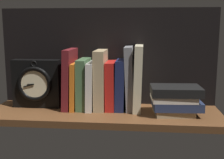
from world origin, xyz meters
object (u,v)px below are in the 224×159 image
(book_orange_pandolfini, at_px, (76,85))
(book_white_catcher, at_px, (92,85))
(book_gray_chess, at_px, (130,78))
(book_navy_bierce, at_px, (121,85))
(book_maroon_dawkins, at_px, (70,79))
(book_green_romantic, at_px, (84,84))
(book_stack_side, at_px, (175,100))
(book_red_requiem, at_px, (111,85))
(book_tan_shortstories, at_px, (101,80))
(book_cream_twain, at_px, (138,78))
(framed_clock, at_px, (37,84))

(book_orange_pandolfini, bearing_deg, book_white_catcher, 0.00)
(book_gray_chess, bearing_deg, book_navy_bierce, 180.00)
(book_maroon_dawkins, height_order, book_gray_chess, book_gray_chess)
(book_navy_bierce, bearing_deg, book_orange_pandolfini, 180.00)
(book_green_romantic, height_order, book_stack_side, book_green_romantic)
(book_maroon_dawkins, bearing_deg, book_red_requiem, 0.00)
(book_tan_shortstories, relative_size, book_gray_chess, 0.94)
(book_white_catcher, xyz_separation_m, book_red_requiem, (0.08, 0.00, 0.00))
(book_navy_bierce, bearing_deg, book_cream_twain, 0.00)
(book_red_requiem, xyz_separation_m, book_gray_chess, (0.07, 0.00, 0.03))
(book_tan_shortstories, relative_size, book_cream_twain, 0.92)
(book_green_romantic, bearing_deg, book_red_requiem, 0.00)
(book_maroon_dawkins, xyz_separation_m, book_tan_shortstories, (0.12, 0.00, -0.00))
(framed_clock, bearing_deg, book_stack_side, -5.05)
(book_green_romantic, height_order, book_red_requiem, book_green_romantic)
(book_white_catcher, height_order, book_cream_twain, book_cream_twain)
(book_maroon_dawkins, bearing_deg, book_green_romantic, 0.00)
(book_gray_chess, bearing_deg, book_white_catcher, 180.00)
(book_stack_side, bearing_deg, book_cream_twain, 156.99)
(book_orange_pandolfini, xyz_separation_m, book_gray_chess, (0.21, 0.00, 0.03))
(book_green_romantic, relative_size, book_white_catcher, 1.06)
(book_tan_shortstories, bearing_deg, book_white_catcher, 180.00)
(book_tan_shortstories, height_order, framed_clock, book_tan_shortstories)
(book_orange_pandolfini, height_order, book_tan_shortstories, book_tan_shortstories)
(book_green_romantic, bearing_deg, book_tan_shortstories, 0.00)
(book_white_catcher, height_order, book_navy_bierce, book_navy_bierce)
(book_tan_shortstories, distance_m, book_gray_chess, 0.11)
(book_white_catcher, height_order, book_red_requiem, book_red_requiem)
(book_white_catcher, bearing_deg, book_tan_shortstories, 0.00)
(book_orange_pandolfini, xyz_separation_m, book_white_catcher, (0.06, 0.00, 0.00))
(book_white_catcher, xyz_separation_m, book_stack_side, (0.32, -0.06, -0.04))
(book_tan_shortstories, bearing_deg, book_navy_bierce, 0.00)
(book_navy_bierce, distance_m, book_gray_chess, 0.04)
(book_maroon_dawkins, relative_size, book_cream_twain, 0.94)
(book_orange_pandolfini, bearing_deg, framed_clock, -176.21)
(book_cream_twain, bearing_deg, framed_clock, -178.51)
(book_white_catcher, height_order, book_tan_shortstories, book_tan_shortstories)
(book_white_catcher, xyz_separation_m, framed_clock, (-0.22, -0.01, 0.00))
(book_red_requiem, relative_size, book_navy_bierce, 0.96)
(book_navy_bierce, bearing_deg, book_tan_shortstories, 180.00)
(book_maroon_dawkins, height_order, book_orange_pandolfini, book_maroon_dawkins)
(book_cream_twain, relative_size, framed_clock, 1.31)
(book_green_romantic, xyz_separation_m, book_navy_bierce, (0.15, 0.00, -0.00))
(book_green_romantic, xyz_separation_m, book_stack_side, (0.35, -0.06, -0.04))
(book_navy_bierce, relative_size, book_gray_chess, 0.79)
(book_maroon_dawkins, bearing_deg, book_cream_twain, 0.00)
(book_tan_shortstories, bearing_deg, book_green_romantic, 180.00)
(book_tan_shortstories, xyz_separation_m, book_red_requiem, (0.04, 0.00, -0.02))
(book_gray_chess, height_order, book_cream_twain, book_cream_twain)
(book_gray_chess, xyz_separation_m, framed_clock, (-0.37, -0.01, -0.03))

